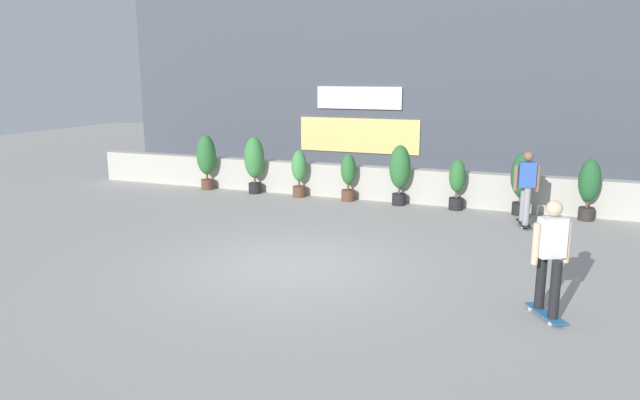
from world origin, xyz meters
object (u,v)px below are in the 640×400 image
potted_plant_1 (254,160)px  potted_plant_4 (400,170)px  potted_plant_3 (348,175)px  potted_plant_5 (457,182)px  potted_plant_2 (299,171)px  skater_foreground (526,185)px  potted_plant_0 (206,158)px  potted_plant_7 (589,185)px  skater_far_left (550,254)px  potted_plant_6 (522,179)px

potted_plant_1 → potted_plant_4: size_ratio=1.03×
potted_plant_3 → potted_plant_5: bearing=0.0°
potted_plant_2 → skater_foreground: 6.08m
potted_plant_0 → potted_plant_2: potted_plant_0 is taller
potted_plant_1 → potted_plant_5: 5.69m
potted_plant_0 → potted_plant_4: potted_plant_0 is taller
potted_plant_7 → skater_far_left: skater_far_left is taller
potted_plant_3 → potted_plant_5: 2.87m
potted_plant_2 → potted_plant_3: bearing=0.0°
potted_plant_4 → potted_plant_7: size_ratio=1.08×
potted_plant_2 → potted_plant_6: 5.83m
potted_plant_3 → skater_far_left: (5.05, -6.33, 0.24)m
potted_plant_2 → potted_plant_4: 2.84m
potted_plant_2 → potted_plant_3: (1.43, 0.00, -0.02)m
potted_plant_6 → potted_plant_2: bearing=180.0°
potted_plant_3 → potted_plant_7: 5.88m
potted_plant_7 → skater_far_left: bearing=-97.4°
potted_plant_5 → potted_plant_1: bearing=180.0°
potted_plant_1 → potted_plant_7: 8.69m
potted_plant_2 → skater_far_left: 9.07m
potted_plant_2 → potted_plant_6: size_ratio=0.86×
potted_plant_5 → skater_foreground: bearing=-33.6°
potted_plant_4 → potted_plant_6: (2.99, -0.00, -0.04)m
skater_foreground → potted_plant_6: bearing=97.5°
potted_plant_1 → skater_far_left: size_ratio=0.95×
potted_plant_5 → potted_plant_6: (1.52, -0.00, 0.18)m
potted_plant_4 → skater_foreground: skater_foreground is taller
skater_foreground → potted_plant_2: bearing=169.5°
potted_plant_5 → potted_plant_3: bearing=180.0°
potted_plant_0 → potted_plant_3: 4.40m
potted_plant_0 → skater_far_left: (9.44, -6.33, -0.00)m
potted_plant_2 → potted_plant_0: bearing=180.0°
potted_plant_6 → potted_plant_0: bearing=180.0°
potted_plant_0 → potted_plant_3: (4.39, 0.00, -0.25)m
potted_plant_4 → skater_foreground: size_ratio=0.92×
potted_plant_6 → skater_foreground: skater_foreground is taller
potted_plant_5 → potted_plant_7: 3.01m
potted_plant_2 → skater_far_left: (6.48, -6.33, 0.22)m
potted_plant_5 → skater_far_left: skater_far_left is taller
potted_plant_2 → skater_far_left: bearing=-44.3°
potted_plant_3 → skater_foreground: (4.54, -1.11, 0.24)m
potted_plant_1 → skater_foreground: bearing=-8.6°
potted_plant_1 → potted_plant_6: (7.20, -0.00, -0.07)m
potted_plant_1 → potted_plant_3: (2.81, 0.00, -0.25)m
potted_plant_4 → potted_plant_5: 1.48m
skater_foreground → potted_plant_4: bearing=160.5°
potted_plant_1 → skater_foreground: size_ratio=0.95×
potted_plant_3 → potted_plant_0: bearing=180.0°
potted_plant_3 → skater_far_left: 8.10m
potted_plant_1 → potted_plant_2: 1.40m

